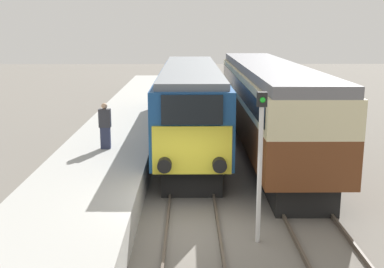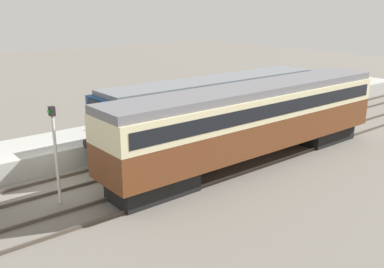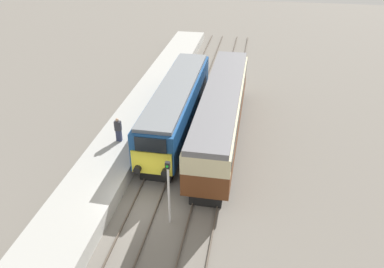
{
  "view_description": "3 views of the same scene",
  "coord_description": "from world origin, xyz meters",
  "px_view_note": "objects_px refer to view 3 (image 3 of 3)",
  "views": [
    {
      "loc": [
        -0.12,
        -12.43,
        5.54
      ],
      "look_at": [
        0.0,
        2.07,
        2.28
      ],
      "focal_mm": 45.0,
      "sensor_mm": 36.0,
      "label": 1
    },
    {
      "loc": [
        17.12,
        -6.52,
        7.54
      ],
      "look_at": [
        1.7,
        6.07,
        1.6
      ],
      "focal_mm": 40.0,
      "sensor_mm": 36.0,
      "label": 2
    },
    {
      "loc": [
        5.57,
        -15.39,
        14.57
      ],
      "look_at": [
        1.7,
        6.07,
        1.6
      ],
      "focal_mm": 35.0,
      "sensor_mm": 36.0,
      "label": 3
    }
  ],
  "objects_px": {
    "person_on_platform": "(118,130)",
    "locomotive": "(177,105)",
    "signal_post": "(169,188)",
    "passenger_carriage": "(222,109)"
  },
  "relations": [
    {
      "from": "passenger_carriage",
      "to": "locomotive",
      "type": "bearing_deg",
      "value": 170.53
    },
    {
      "from": "locomotive",
      "to": "person_on_platform",
      "type": "distance_m",
      "value": 5.06
    },
    {
      "from": "locomotive",
      "to": "signal_post",
      "type": "xyz_separation_m",
      "value": [
        1.7,
        -9.9,
        0.22
      ]
    },
    {
      "from": "person_on_platform",
      "to": "locomotive",
      "type": "bearing_deg",
      "value": 49.96
    },
    {
      "from": "locomotive",
      "to": "person_on_platform",
      "type": "bearing_deg",
      "value": -130.04
    },
    {
      "from": "person_on_platform",
      "to": "signal_post",
      "type": "xyz_separation_m",
      "value": [
        4.95,
        -6.04,
        0.49
      ]
    },
    {
      "from": "signal_post",
      "to": "passenger_carriage",
      "type": "bearing_deg",
      "value": 79.68
    },
    {
      "from": "passenger_carriage",
      "to": "signal_post",
      "type": "xyz_separation_m",
      "value": [
        -1.7,
        -9.33,
        -0.03
      ]
    },
    {
      "from": "locomotive",
      "to": "person_on_platform",
      "type": "xyz_separation_m",
      "value": [
        -3.25,
        -3.87,
        -0.27
      ]
    },
    {
      "from": "person_on_platform",
      "to": "signal_post",
      "type": "height_order",
      "value": "signal_post"
    }
  ]
}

